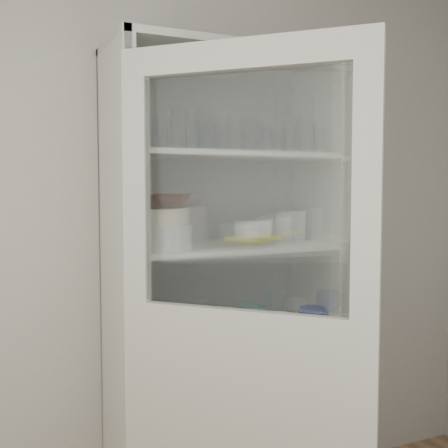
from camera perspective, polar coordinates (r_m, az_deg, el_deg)
name	(u,v)px	position (r m, az deg, el deg)	size (l,w,h in m)	color
wall_back	(164,233)	(2.59, -6.13, -0.96)	(3.60, 0.02, 2.60)	beige
pantry_cabinet	(218,314)	(2.57, -0.60, -9.09)	(1.00, 0.45, 2.10)	silver
cupboard_door	(242,376)	(1.98, 1.87, -15.14)	(0.65, 0.68, 2.00)	silver
tumbler_0	(177,130)	(2.26, -4.78, 9.49)	(0.08, 0.08, 0.16)	silver
tumbler_1	(212,135)	(2.31, -1.18, 9.06)	(0.07, 0.07, 0.13)	silver
tumbler_2	(206,131)	(2.28, -1.86, 9.42)	(0.08, 0.08, 0.15)	silver
tumbler_3	(250,134)	(2.33, 2.63, 9.15)	(0.07, 0.07, 0.14)	silver
tumbler_4	(290,138)	(2.49, 6.68, 8.65)	(0.07, 0.07, 0.13)	silver
tumbler_5	(292,135)	(2.47, 6.97, 8.96)	(0.08, 0.08, 0.15)	silver
tumbler_6	(320,139)	(2.55, 9.73, 8.47)	(0.06, 0.06, 0.13)	silver
tumbler_7	(131,135)	(2.33, -9.46, 8.93)	(0.06, 0.06, 0.13)	silver
tumbler_8	(141,134)	(2.31, -8.42, 9.07)	(0.07, 0.07, 0.13)	silver
tumbler_9	(222,138)	(2.47, -0.19, 8.77)	(0.07, 0.07, 0.13)	silver
tumbler_10	(205,138)	(2.44, -1.91, 8.74)	(0.06, 0.06, 0.13)	silver
goblet_0	(126,133)	(2.40, -9.89, 9.09)	(0.07, 0.07, 0.15)	silver
goblet_1	(212,136)	(2.54, -1.24, 8.92)	(0.07, 0.07, 0.16)	silver
goblet_2	(266,140)	(2.68, 4.25, 8.54)	(0.07, 0.07, 0.15)	silver
goblet_3	(258,137)	(2.64, 3.46, 8.81)	(0.07, 0.07, 0.17)	silver
plate_stack_front	(161,237)	(2.29, -6.40, -1.36)	(0.25, 0.25, 0.10)	white
plate_stack_back	(127,236)	(2.43, -9.79, -1.26)	(0.19, 0.19, 0.08)	white
cream_bowl	(161,217)	(2.28, -6.42, 0.72)	(0.22, 0.22, 0.07)	#F4E8CD
terracotta_bowl	(161,201)	(2.28, -6.43, 2.32)	(0.24, 0.24, 0.06)	#402418
glass_platter	(253,242)	(2.50, 2.98, -1.80)	(0.35, 0.35, 0.02)	silver
yellow_trivet	(253,238)	(2.50, 2.98, -1.43)	(0.18, 0.18, 0.01)	yellow
white_ramekin	(253,228)	(2.49, 2.98, -0.45)	(0.17, 0.17, 0.07)	white
grey_bowl_stack	(290,226)	(2.64, 6.75, -0.20)	(0.14, 0.14, 0.14)	silver
mug_blue	(312,318)	(2.65, 8.94, -9.39)	(0.13, 0.13, 0.10)	#1D3896
mug_teal	(254,318)	(2.62, 3.04, -9.47)	(0.11, 0.11, 0.11)	#2B7577
mug_white	(279,325)	(2.51, 5.60, -10.15)	(0.11, 0.11, 0.10)	white
teal_jar	(222,321)	(2.53, -0.16, -9.86)	(0.09, 0.09, 0.11)	#2B7577
measuring_cups	(177,339)	(2.39, -4.75, -11.60)	(0.10, 0.10, 0.04)	silver
white_canister	(169,324)	(2.47, -5.57, -10.05)	(0.11, 0.11, 0.13)	white
cream_dish	(196,423)	(2.58, -2.88, -19.51)	(0.22, 0.22, 0.07)	#F4E8CD
tin_box	(265,411)	(2.71, 4.16, -18.43)	(0.19, 0.13, 0.06)	gray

